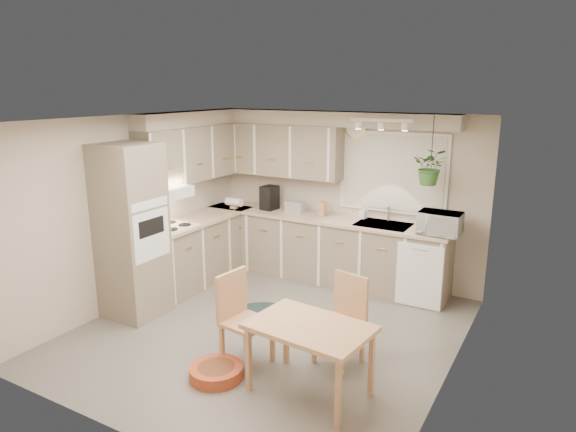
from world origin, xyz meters
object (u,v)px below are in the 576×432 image
at_px(chair_left, 247,320).
at_px(microwave, 440,221).
at_px(chair_back, 339,321).
at_px(braided_rug, 272,318).
at_px(pet_bed, 216,372).
at_px(dining_table, 309,359).

distance_m(chair_left, microwave, 2.79).
bearing_deg(microwave, chair_back, -103.95).
bearing_deg(microwave, braided_rug, -138.39).
height_order(chair_left, chair_back, chair_left).
bearing_deg(braided_rug, pet_bed, -81.56).
bearing_deg(chair_left, braided_rug, -155.47).
bearing_deg(chair_left, chair_back, 127.59).
height_order(chair_back, braided_rug, chair_back).
bearing_deg(chair_back, pet_bed, 56.38).
bearing_deg(chair_back, microwave, -91.39).
xyz_separation_m(chair_left, microwave, (1.28, 2.39, 0.64)).
bearing_deg(braided_rug, chair_left, -72.62).
relative_size(chair_left, microwave, 1.82).
bearing_deg(pet_bed, chair_left, 74.64).
xyz_separation_m(dining_table, chair_back, (0.01, 0.62, 0.12)).
relative_size(braided_rug, pet_bed, 2.17).
distance_m(dining_table, microwave, 2.70).
relative_size(dining_table, braided_rug, 0.95).
height_order(dining_table, microwave, microwave).
height_order(dining_table, chair_left, chair_left).
distance_m(chair_back, pet_bed, 1.30).
distance_m(chair_left, braided_rug, 1.14).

